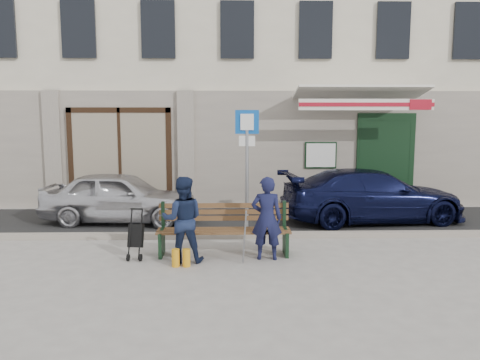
{
  "coord_description": "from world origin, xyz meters",
  "views": [
    {
      "loc": [
        -0.25,
        -7.93,
        2.46
      ],
      "look_at": [
        -0.01,
        1.6,
        1.2
      ],
      "focal_mm": 35.0,
      "sensor_mm": 36.0,
      "label": 1
    }
  ],
  "objects_px": {
    "car_silver": "(120,197)",
    "stroller": "(136,237)",
    "car_navy": "(372,196)",
    "man": "(267,218)",
    "parking_sign": "(247,152)",
    "bench": "(221,230)",
    "woman": "(183,219)"
  },
  "relations": [
    {
      "from": "car_silver",
      "to": "stroller",
      "type": "relative_size",
      "value": 4.1
    },
    {
      "from": "car_navy",
      "to": "stroller",
      "type": "height_order",
      "value": "car_navy"
    },
    {
      "from": "car_silver",
      "to": "stroller",
      "type": "height_order",
      "value": "car_silver"
    },
    {
      "from": "car_silver",
      "to": "car_navy",
      "type": "bearing_deg",
      "value": -85.76
    },
    {
      "from": "man",
      "to": "car_silver",
      "type": "bearing_deg",
      "value": -39.62
    },
    {
      "from": "parking_sign",
      "to": "bench",
      "type": "relative_size",
      "value": 1.1
    },
    {
      "from": "car_navy",
      "to": "stroller",
      "type": "distance_m",
      "value": 5.82
    },
    {
      "from": "woman",
      "to": "car_silver",
      "type": "bearing_deg",
      "value": -62.16
    },
    {
      "from": "parking_sign",
      "to": "stroller",
      "type": "relative_size",
      "value": 2.99
    },
    {
      "from": "man",
      "to": "stroller",
      "type": "relative_size",
      "value": 1.67
    },
    {
      "from": "parking_sign",
      "to": "bench",
      "type": "distance_m",
      "value": 1.99
    },
    {
      "from": "man",
      "to": "car_navy",
      "type": "bearing_deg",
      "value": -129.78
    },
    {
      "from": "car_silver",
      "to": "woman",
      "type": "height_order",
      "value": "woman"
    },
    {
      "from": "woman",
      "to": "stroller",
      "type": "height_order",
      "value": "woman"
    },
    {
      "from": "man",
      "to": "bench",
      "type": "bearing_deg",
      "value": -16.34
    },
    {
      "from": "parking_sign",
      "to": "man",
      "type": "xyz_separation_m",
      "value": [
        0.28,
        -1.7,
        -1.02
      ]
    },
    {
      "from": "parking_sign",
      "to": "bench",
      "type": "bearing_deg",
      "value": -105.46
    },
    {
      "from": "car_navy",
      "to": "bench",
      "type": "relative_size",
      "value": 1.81
    },
    {
      "from": "bench",
      "to": "parking_sign",
      "type": "bearing_deg",
      "value": 69.87
    },
    {
      "from": "stroller",
      "to": "parking_sign",
      "type": "bearing_deg",
      "value": 47.0
    },
    {
      "from": "parking_sign",
      "to": "stroller",
      "type": "height_order",
      "value": "parking_sign"
    },
    {
      "from": "car_silver",
      "to": "car_navy",
      "type": "height_order",
      "value": "car_navy"
    },
    {
      "from": "bench",
      "to": "man",
      "type": "relative_size",
      "value": 1.64
    },
    {
      "from": "bench",
      "to": "man",
      "type": "distance_m",
      "value": 0.89
    },
    {
      "from": "bench",
      "to": "man",
      "type": "xyz_separation_m",
      "value": [
        0.8,
        -0.28,
        0.28
      ]
    },
    {
      "from": "parking_sign",
      "to": "man",
      "type": "relative_size",
      "value": 1.79
    },
    {
      "from": "bench",
      "to": "stroller",
      "type": "height_order",
      "value": "bench"
    },
    {
      "from": "parking_sign",
      "to": "woman",
      "type": "bearing_deg",
      "value": -118.43
    },
    {
      "from": "car_silver",
      "to": "woman",
      "type": "xyz_separation_m",
      "value": [
        1.78,
        -3.1,
        0.13
      ]
    },
    {
      "from": "car_navy",
      "to": "bench",
      "type": "bearing_deg",
      "value": 120.61
    },
    {
      "from": "woman",
      "to": "parking_sign",
      "type": "bearing_deg",
      "value": -125.12
    },
    {
      "from": "car_navy",
      "to": "man",
      "type": "relative_size",
      "value": 2.96
    }
  ]
}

